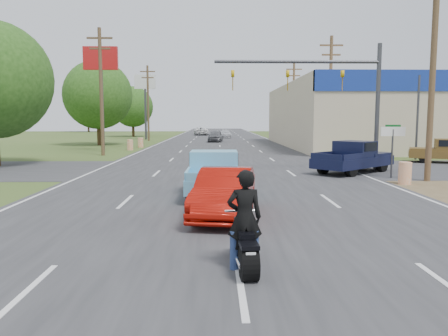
{
  "coord_description": "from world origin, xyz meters",
  "views": [
    {
      "loc": [
        -0.42,
        -7.12,
        2.89
      ],
      "look_at": [
        -0.16,
        7.08,
        1.3
      ],
      "focal_mm": 35.0,
      "sensor_mm": 36.0,
      "label": 1
    }
  ],
  "objects_px": {
    "motorcycle": "(245,247)",
    "distant_car_silver": "(225,134)",
    "distant_car_white": "(201,131)",
    "blue_pickup": "(214,172)",
    "distant_car_grey": "(215,136)",
    "brown_pickup": "(446,151)",
    "navy_pickup": "(355,157)",
    "rider": "(245,223)",
    "red_convertible": "(225,193)"
  },
  "relations": [
    {
      "from": "motorcycle",
      "to": "distant_car_silver",
      "type": "distance_m",
      "value": 60.29
    },
    {
      "from": "distant_car_silver",
      "to": "distant_car_white",
      "type": "relative_size",
      "value": 0.82
    },
    {
      "from": "blue_pickup",
      "to": "distant_car_silver",
      "type": "height_order",
      "value": "blue_pickup"
    },
    {
      "from": "motorcycle",
      "to": "distant_car_grey",
      "type": "height_order",
      "value": "distant_car_grey"
    },
    {
      "from": "blue_pickup",
      "to": "distant_car_silver",
      "type": "bearing_deg",
      "value": 88.9
    },
    {
      "from": "distant_car_white",
      "to": "distant_car_grey",
      "type": "bearing_deg",
      "value": 91.79
    },
    {
      "from": "blue_pickup",
      "to": "distant_car_white",
      "type": "height_order",
      "value": "blue_pickup"
    },
    {
      "from": "brown_pickup",
      "to": "distant_car_grey",
      "type": "height_order",
      "value": "brown_pickup"
    },
    {
      "from": "brown_pickup",
      "to": "distant_car_silver",
      "type": "bearing_deg",
      "value": 41.56
    },
    {
      "from": "motorcycle",
      "to": "navy_pickup",
      "type": "height_order",
      "value": "navy_pickup"
    },
    {
      "from": "rider",
      "to": "distant_car_silver",
      "type": "xyz_separation_m",
      "value": [
        0.9,
        60.24,
        -0.29
      ]
    },
    {
      "from": "blue_pickup",
      "to": "distant_car_grey",
      "type": "distance_m",
      "value": 39.23
    },
    {
      "from": "distant_car_white",
      "to": "brown_pickup",
      "type": "bearing_deg",
      "value": 104.73
    },
    {
      "from": "navy_pickup",
      "to": "brown_pickup",
      "type": "xyz_separation_m",
      "value": [
        7.76,
        5.16,
        -0.07
      ]
    },
    {
      "from": "red_convertible",
      "to": "blue_pickup",
      "type": "distance_m",
      "value": 4.11
    },
    {
      "from": "distant_car_grey",
      "to": "blue_pickup",
      "type": "bearing_deg",
      "value": -85.42
    },
    {
      "from": "rider",
      "to": "distant_car_grey",
      "type": "xyz_separation_m",
      "value": [
        -0.62,
        47.92,
        -0.19
      ]
    },
    {
      "from": "rider",
      "to": "distant_car_silver",
      "type": "relative_size",
      "value": 0.42
    },
    {
      "from": "brown_pickup",
      "to": "navy_pickup",
      "type": "bearing_deg",
      "value": 146.03
    },
    {
      "from": "red_convertible",
      "to": "rider",
      "type": "relative_size",
      "value": 2.33
    },
    {
      "from": "distant_car_grey",
      "to": "distant_car_white",
      "type": "xyz_separation_m",
      "value": [
        -2.66,
        24.12,
        0.01
      ]
    },
    {
      "from": "rider",
      "to": "distant_car_grey",
      "type": "distance_m",
      "value": 47.93
    },
    {
      "from": "blue_pickup",
      "to": "distant_car_silver",
      "type": "xyz_separation_m",
      "value": [
        1.52,
        51.54,
        -0.21
      ]
    },
    {
      "from": "navy_pickup",
      "to": "brown_pickup",
      "type": "height_order",
      "value": "navy_pickup"
    },
    {
      "from": "brown_pickup",
      "to": "distant_car_white",
      "type": "bearing_deg",
      "value": 41.64
    },
    {
      "from": "blue_pickup",
      "to": "distant_car_white",
      "type": "xyz_separation_m",
      "value": [
        -2.66,
        63.34,
        -0.1
      ]
    },
    {
      "from": "navy_pickup",
      "to": "blue_pickup",
      "type": "bearing_deg",
      "value": -90.63
    },
    {
      "from": "blue_pickup",
      "to": "distant_car_grey",
      "type": "relative_size",
      "value": 1.17
    },
    {
      "from": "navy_pickup",
      "to": "brown_pickup",
      "type": "bearing_deg",
      "value": 82.18
    },
    {
      "from": "distant_car_silver",
      "to": "distant_car_white",
      "type": "xyz_separation_m",
      "value": [
        -4.18,
        11.8,
        0.1
      ]
    },
    {
      "from": "red_convertible",
      "to": "distant_car_white",
      "type": "relative_size",
      "value": 0.81
    },
    {
      "from": "motorcycle",
      "to": "distant_car_silver",
      "type": "relative_size",
      "value": 0.47
    },
    {
      "from": "brown_pickup",
      "to": "distant_car_white",
      "type": "distance_m",
      "value": 54.68
    },
    {
      "from": "red_convertible",
      "to": "rider",
      "type": "bearing_deg",
      "value": -77.58
    },
    {
      "from": "rider",
      "to": "blue_pickup",
      "type": "bearing_deg",
      "value": -90.42
    },
    {
      "from": "brown_pickup",
      "to": "motorcycle",
      "type": "bearing_deg",
      "value": 166.66
    },
    {
      "from": "motorcycle",
      "to": "distant_car_white",
      "type": "relative_size",
      "value": 0.38
    },
    {
      "from": "rider",
      "to": "distant_car_white",
      "type": "xyz_separation_m",
      "value": [
        -3.28,
        72.04,
        -0.18
      ]
    },
    {
      "from": "blue_pickup",
      "to": "brown_pickup",
      "type": "bearing_deg",
      "value": 37.95
    },
    {
      "from": "red_convertible",
      "to": "navy_pickup",
      "type": "relative_size",
      "value": 0.83
    },
    {
      "from": "distant_car_silver",
      "to": "navy_pickup",
      "type": "bearing_deg",
      "value": -82.51
    },
    {
      "from": "brown_pickup",
      "to": "distant_car_grey",
      "type": "relative_size",
      "value": 1.19
    },
    {
      "from": "motorcycle",
      "to": "distant_car_silver",
      "type": "height_order",
      "value": "distant_car_silver"
    },
    {
      "from": "motorcycle",
      "to": "distant_car_white",
      "type": "bearing_deg",
      "value": 88.12
    },
    {
      "from": "blue_pickup",
      "to": "distant_car_grey",
      "type": "height_order",
      "value": "blue_pickup"
    },
    {
      "from": "distant_car_white",
      "to": "motorcycle",
      "type": "bearing_deg",
      "value": 88.11
    },
    {
      "from": "red_convertible",
      "to": "brown_pickup",
      "type": "bearing_deg",
      "value": 55.37
    },
    {
      "from": "blue_pickup",
      "to": "brown_pickup",
      "type": "height_order",
      "value": "blue_pickup"
    },
    {
      "from": "motorcycle",
      "to": "blue_pickup",
      "type": "distance_m",
      "value": 8.77
    },
    {
      "from": "distant_car_white",
      "to": "blue_pickup",
      "type": "bearing_deg",
      "value": 87.9
    }
  ]
}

